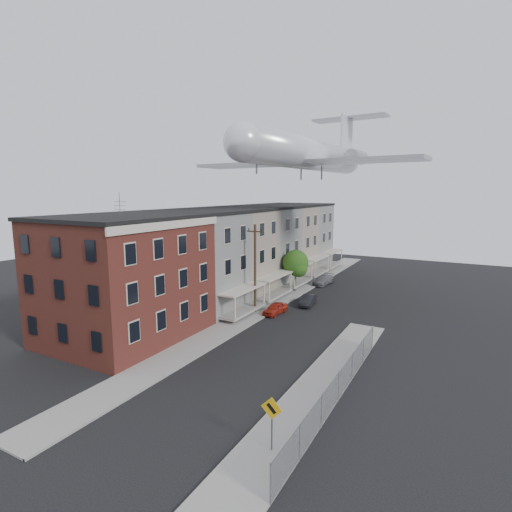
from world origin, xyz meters
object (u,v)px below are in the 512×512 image
at_px(utility_pole, 255,268).
at_px(car_mid, 308,300).
at_px(car_far, 323,280).
at_px(street_tree, 296,264).
at_px(car_near, 275,309).
at_px(airplane, 310,154).
at_px(warning_sign, 272,416).

bearing_deg(utility_pole, car_mid, 53.02).
relative_size(car_mid, car_far, 0.82).
xyz_separation_m(street_tree, car_far, (1.67, 5.30, -2.84)).
bearing_deg(car_near, car_mid, 73.27).
distance_m(utility_pole, car_near, 4.60).
distance_m(car_near, car_mid, 4.85).
relative_size(utility_pole, airplane, 0.29).
bearing_deg(street_tree, car_far, 72.48).
bearing_deg(car_far, utility_pole, -93.02).
height_order(utility_pole, airplane, airplane).
bearing_deg(airplane, car_far, 82.05).
xyz_separation_m(utility_pole, airplane, (1.41, 11.02, 11.88)).
bearing_deg(utility_pole, street_tree, 88.11).
distance_m(car_near, airplane, 19.12).
bearing_deg(car_near, car_far, 95.07).
bearing_deg(car_near, utility_pole, -159.63).
xyz_separation_m(street_tree, car_near, (1.67, -9.38, -2.88)).
relative_size(warning_sign, street_tree, 0.54).
bearing_deg(car_far, street_tree, -103.05).
relative_size(warning_sign, car_far, 0.66).
height_order(utility_pole, street_tree, utility_pole).
distance_m(warning_sign, car_mid, 25.22).
bearing_deg(car_mid, airplane, 104.58).
distance_m(street_tree, car_near, 9.95).
height_order(car_far, airplane, airplane).
height_order(street_tree, car_near, street_tree).
bearing_deg(car_mid, car_far, 92.83).
bearing_deg(street_tree, utility_pole, -91.89).
relative_size(utility_pole, car_near, 2.69).
relative_size(street_tree, car_mid, 1.50).
xyz_separation_m(car_mid, airplane, (-2.39, 5.97, 15.99)).
relative_size(utility_pole, street_tree, 1.73).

